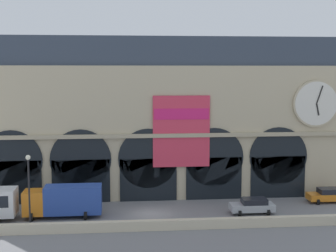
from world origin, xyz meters
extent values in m
plane|color=slate|center=(0.00, 0.00, 0.00)|extent=(200.00, 200.00, 0.00)
cube|color=beige|center=(0.00, -5.08, 0.45)|extent=(90.00, 0.70, 0.90)
cube|color=#BCAD8C|center=(0.00, 7.09, 7.42)|extent=(45.31, 4.18, 14.83)
cube|color=#333D4C|center=(0.00, 7.39, 16.44)|extent=(45.31, 3.58, 3.21)
cube|color=black|center=(-14.62, 4.95, 2.37)|extent=(6.25, 0.20, 4.74)
cylinder|color=black|center=(-14.62, 4.95, 4.74)|extent=(6.58, 0.20, 6.58)
cube|color=black|center=(-7.31, 4.95, 2.37)|extent=(6.25, 0.20, 4.74)
cylinder|color=black|center=(-7.31, 4.95, 4.74)|extent=(6.58, 0.20, 6.58)
cube|color=black|center=(0.00, 4.95, 2.37)|extent=(6.25, 0.20, 4.74)
cylinder|color=black|center=(0.00, 4.95, 4.74)|extent=(6.58, 0.20, 6.58)
cube|color=black|center=(7.31, 4.95, 2.37)|extent=(6.25, 0.20, 4.74)
cylinder|color=black|center=(7.31, 4.95, 4.74)|extent=(6.58, 0.20, 6.58)
cube|color=black|center=(14.62, 4.95, 2.37)|extent=(6.25, 0.20, 4.74)
cylinder|color=black|center=(14.62, 4.95, 4.74)|extent=(6.58, 0.20, 6.58)
cylinder|color=#BCAD8C|center=(18.74, 4.85, 10.65)|extent=(5.28, 0.25, 5.28)
cylinder|color=silver|center=(18.74, 4.73, 10.65)|extent=(4.89, 0.06, 4.89)
cube|color=black|center=(18.89, 4.67, 10.00)|extent=(0.45, 0.04, 1.35)
cube|color=black|center=(19.06, 4.65, 11.64)|extent=(0.75, 0.04, 2.02)
cube|color=#D8334C|center=(3.63, 4.83, 7.69)|extent=(6.25, 0.12, 7.83)
cube|color=#DB1E66|center=(3.63, 4.75, 9.61)|extent=(6.00, 0.04, 1.21)
cube|color=tan|center=(0.00, 4.85, 7.26)|extent=(45.31, 0.50, 0.44)
cylinder|color=black|center=(-14.66, 0.24, 0.50)|extent=(0.28, 1.00, 1.00)
cube|color=orange|center=(-11.41, -0.35, 1.57)|extent=(2.00, 2.30, 2.30)
cube|color=#28479E|center=(-7.66, -0.35, 1.77)|extent=(5.50, 2.30, 2.70)
cylinder|color=black|center=(-11.51, -1.39, 0.42)|extent=(0.28, 0.84, 0.84)
cylinder|color=black|center=(-11.51, 0.68, 0.42)|extent=(0.28, 0.84, 0.84)
cylinder|color=black|center=(-6.41, -1.39, 0.42)|extent=(0.28, 0.84, 0.84)
cylinder|color=black|center=(-6.41, 0.68, 0.42)|extent=(0.28, 0.84, 0.84)
cube|color=#ADB2B7|center=(10.10, -0.87, 0.65)|extent=(4.40, 1.80, 0.70)
cube|color=black|center=(10.32, -0.87, 1.27)|extent=(2.46, 1.62, 0.55)
cylinder|color=black|center=(8.65, -1.68, 0.30)|extent=(0.28, 0.60, 0.60)
cylinder|color=black|center=(8.65, -0.06, 0.30)|extent=(0.28, 0.60, 0.60)
cylinder|color=black|center=(11.55, -1.68, 0.30)|extent=(0.28, 0.60, 0.60)
cylinder|color=black|center=(11.55, -0.06, 0.30)|extent=(0.28, 0.60, 0.60)
cube|color=orange|center=(19.46, 2.47, 0.65)|extent=(4.40, 1.80, 0.70)
cube|color=black|center=(19.68, 2.47, 1.27)|extent=(2.46, 1.62, 0.55)
cylinder|color=black|center=(18.01, 1.66, 0.30)|extent=(0.28, 0.60, 0.60)
cylinder|color=black|center=(18.01, 3.28, 0.30)|extent=(0.28, 0.60, 0.60)
cylinder|color=black|center=(-11.11, -4.28, 3.25)|extent=(0.16, 0.16, 6.50)
sphere|color=#F2EDCC|center=(-11.11, -4.28, 6.68)|extent=(0.44, 0.44, 0.44)
camera|label=1|loc=(-2.86, -47.77, 14.29)|focal=52.36mm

